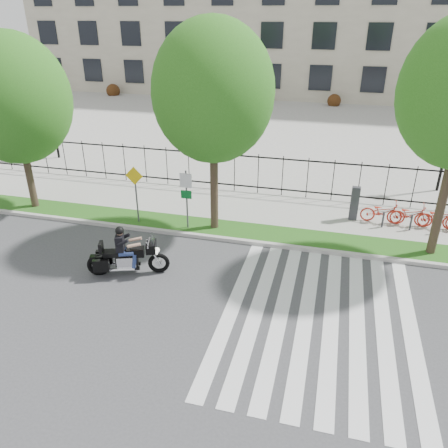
# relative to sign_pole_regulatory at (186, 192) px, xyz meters

# --- Properties ---
(ground) EXTENTS (120.00, 120.00, 0.00)m
(ground) POSITION_rel_sign_pole_regulatory_xyz_m (0.90, -4.58, -1.74)
(ground) COLOR #3E3E41
(ground) RESTS_ON ground
(curb) EXTENTS (60.00, 0.20, 0.15)m
(curb) POSITION_rel_sign_pole_regulatory_xyz_m (0.90, -0.48, -1.66)
(curb) COLOR #AEABA4
(curb) RESTS_ON ground
(grass_verge) EXTENTS (60.00, 1.50, 0.15)m
(grass_verge) POSITION_rel_sign_pole_regulatory_xyz_m (0.90, 0.37, -1.66)
(grass_verge) COLOR #1F5114
(grass_verge) RESTS_ON ground
(sidewalk) EXTENTS (60.00, 3.50, 0.15)m
(sidewalk) POSITION_rel_sign_pole_regulatory_xyz_m (0.90, 2.87, -1.66)
(sidewalk) COLOR gray
(sidewalk) RESTS_ON ground
(plaza) EXTENTS (80.00, 34.00, 0.10)m
(plaza) POSITION_rel_sign_pole_regulatory_xyz_m (0.90, 20.42, -1.69)
(plaza) COLOR gray
(plaza) RESTS_ON ground
(crosswalk_stripes) EXTENTS (5.70, 8.00, 0.01)m
(crosswalk_stripes) POSITION_rel_sign_pole_regulatory_xyz_m (5.73, -4.58, -1.73)
(crosswalk_stripes) COLOR silver
(crosswalk_stripes) RESTS_ON ground
(iron_fence) EXTENTS (30.00, 0.06, 2.00)m
(iron_fence) POSITION_rel_sign_pole_regulatory_xyz_m (0.90, 4.62, -0.59)
(iron_fence) COLOR black
(iron_fence) RESTS_ON sidewalk
(lamp_post_left) EXTENTS (1.06, 0.70, 4.25)m
(lamp_post_left) POSITION_rel_sign_pole_regulatory_xyz_m (-11.10, 7.42, 1.47)
(lamp_post_left) COLOR black
(lamp_post_left) RESTS_ON ground
(street_tree_0) EXTENTS (4.76, 4.76, 7.61)m
(street_tree_0) POSITION_rel_sign_pole_regulatory_xyz_m (-7.66, 0.37, 3.28)
(street_tree_0) COLOR #38261E
(street_tree_0) RESTS_ON grass_verge
(street_tree_1) EXTENTS (4.58, 4.58, 8.15)m
(street_tree_1) POSITION_rel_sign_pole_regulatory_xyz_m (1.07, 0.37, 3.91)
(street_tree_1) COLOR #38261E
(street_tree_1) RESTS_ON grass_verge
(sign_pole_regulatory) EXTENTS (0.50, 0.09, 2.50)m
(sign_pole_regulatory) POSITION_rel_sign_pole_regulatory_xyz_m (0.00, 0.00, 0.00)
(sign_pole_regulatory) COLOR #59595B
(sign_pole_regulatory) RESTS_ON grass_verge
(sign_pole_warning) EXTENTS (0.78, 0.09, 2.49)m
(sign_pole_warning) POSITION_rel_sign_pole_regulatory_xyz_m (-2.25, 0.00, 0.00)
(sign_pole_warning) COLOR #59595B
(sign_pole_warning) RESTS_ON grass_verge
(motorcycle_rider) EXTENTS (2.76, 1.37, 2.21)m
(motorcycle_rider) POSITION_rel_sign_pole_regulatory_xyz_m (-0.92, -3.70, -1.00)
(motorcycle_rider) COLOR black
(motorcycle_rider) RESTS_ON ground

